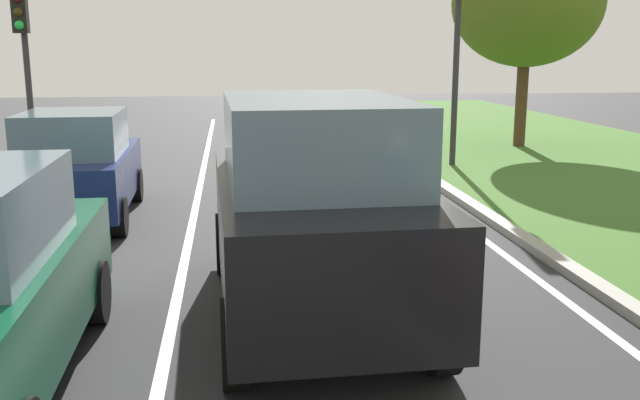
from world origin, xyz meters
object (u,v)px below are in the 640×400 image
object	(u,v)px
traffic_light_overhead_left	(23,43)
traffic_light_near_right	(459,19)
car_suv_ahead	(313,207)
tree_roadside_far	(527,3)
car_hatchback_far	(78,166)

from	to	relation	value
traffic_light_overhead_left	traffic_light_near_right	bearing A→B (deg)	-6.39
car_suv_ahead	tree_roadside_far	xyz separation A→B (m)	(7.21, 11.87, 2.77)
traffic_light_near_right	tree_roadside_far	bearing A→B (deg)	46.83
traffic_light_near_right	traffic_light_overhead_left	size ratio (longest dim) A/B	1.14
car_suv_ahead	traffic_light_overhead_left	distance (m)	11.39
car_suv_ahead	traffic_light_overhead_left	size ratio (longest dim) A/B	1.06
traffic_light_near_right	traffic_light_overhead_left	distance (m)	9.78
tree_roadside_far	car_suv_ahead	bearing A→B (deg)	-121.27
car_hatchback_far	tree_roadside_far	size ratio (longest dim) A/B	0.66
car_suv_ahead	tree_roadside_far	size ratio (longest dim) A/B	0.80
traffic_light_near_right	traffic_light_overhead_left	xyz separation A→B (m)	(-9.70, 1.09, -0.51)
traffic_light_near_right	tree_roadside_far	world-z (taller)	tree_roadside_far
car_suv_ahead	tree_roadside_far	bearing A→B (deg)	57.03
traffic_light_near_right	tree_roadside_far	size ratio (longest dim) A/B	0.86
tree_roadside_far	traffic_light_near_right	bearing A→B (deg)	-133.17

